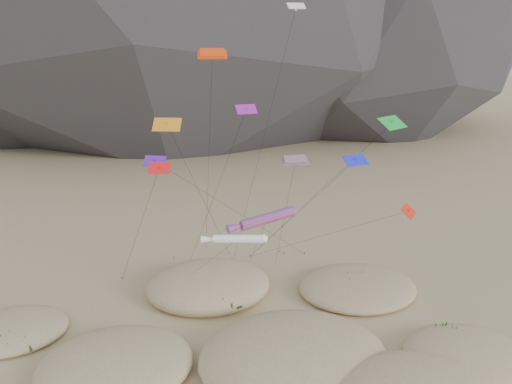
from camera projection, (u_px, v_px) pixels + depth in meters
The scene contains 8 objects.
dunes at pixel (250, 361), 42.26m from camera, with size 50.00×35.60×3.90m.
dune_grass at pixel (242, 365), 41.49m from camera, with size 41.95×26.94×1.57m.
kite_stakes at pixel (231, 259), 62.25m from camera, with size 22.72×4.36×0.30m.
rainbow_tube_kite at pixel (265, 219), 47.33m from camera, with size 7.36×13.74×11.16m.
white_tube_kite at pixel (236, 239), 42.51m from camera, with size 6.58×14.44×11.04m.
orange_parafoil at pixel (212, 57), 47.52m from camera, with size 2.88×12.01×25.80m.
multi_parafoil at pixel (295, 162), 46.15m from camera, with size 2.49×11.53×16.42m.
delta_kites at pixel (287, 146), 46.12m from camera, with size 29.94×16.81×29.81m.
Camera 1 is at (-7.66, -31.65, 27.40)m, focal length 35.00 mm.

